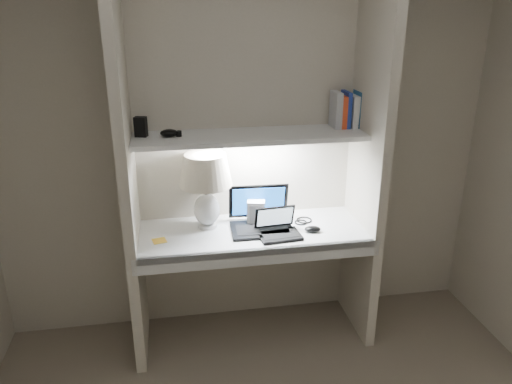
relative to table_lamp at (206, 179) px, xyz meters
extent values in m
cube|color=beige|center=(0.27, 0.18, 0.16)|extent=(3.20, 0.01, 2.50)
cube|color=beige|center=(-0.46, -0.10, 0.16)|extent=(0.06, 0.55, 2.50)
cube|color=beige|center=(1.00, -0.10, 0.16)|extent=(0.06, 0.55, 2.50)
cube|color=white|center=(0.27, -0.10, -0.34)|extent=(1.40, 0.55, 0.04)
cube|color=silver|center=(0.27, -0.36, -0.37)|extent=(1.46, 0.03, 0.10)
cube|color=silver|center=(0.27, 0.00, 0.26)|extent=(1.40, 0.36, 0.03)
cube|color=white|center=(0.27, 0.00, 0.23)|extent=(0.60, 0.04, 0.02)
cylinder|color=white|center=(0.00, 0.00, -0.31)|extent=(0.12, 0.12, 0.02)
ellipsoid|color=white|center=(0.00, 0.00, -0.20)|extent=(0.16, 0.16, 0.21)
cylinder|color=white|center=(0.00, 0.00, -0.08)|extent=(0.03, 0.03, 0.09)
sphere|color=#FFD899|center=(0.00, 0.00, 0.00)|extent=(0.05, 0.05, 0.05)
cube|color=black|center=(0.33, -0.12, -0.32)|extent=(0.39, 0.28, 0.02)
cube|color=black|center=(0.33, -0.12, -0.31)|extent=(0.33, 0.20, 0.00)
cube|color=black|center=(0.34, 0.05, -0.19)|extent=(0.38, 0.08, 0.24)
cube|color=blue|center=(0.34, 0.04, -0.19)|extent=(0.34, 0.06, 0.20)
cube|color=black|center=(0.42, -0.22, -0.32)|extent=(0.27, 0.20, 0.02)
cube|color=black|center=(0.42, -0.22, -0.31)|extent=(0.22, 0.14, 0.00)
cube|color=black|center=(0.41, -0.11, -0.23)|extent=(0.26, 0.07, 0.15)
cube|color=#A9C1CF|center=(0.41, -0.12, -0.23)|extent=(0.22, 0.06, 0.12)
cube|color=silver|center=(0.31, -0.01, -0.25)|extent=(0.13, 0.10, 0.16)
ellipsoid|color=black|center=(0.64, -0.19, -0.31)|extent=(0.11, 0.08, 0.04)
torus|color=black|center=(0.63, -0.02, -0.32)|extent=(0.12, 0.12, 0.01)
cube|color=yellow|center=(-0.30, -0.15, -0.32)|extent=(0.10, 0.10, 0.00)
cube|color=silver|center=(1.01, 0.08, 0.37)|extent=(0.03, 0.15, 0.20)
cube|color=#205383|center=(0.99, 0.08, 0.38)|extent=(0.04, 0.15, 0.23)
cube|color=silver|center=(0.95, 0.08, 0.37)|extent=(0.04, 0.15, 0.20)
cube|color=#233998|center=(0.90, 0.08, 0.38)|extent=(0.02, 0.15, 0.22)
cube|color=#F24A22|center=(0.87, 0.08, 0.37)|extent=(0.03, 0.15, 0.20)
cube|color=#B2B2B7|center=(0.84, 0.08, 0.38)|extent=(0.04, 0.15, 0.22)
cube|color=black|center=(-0.37, 0.05, 0.33)|extent=(0.08, 0.07, 0.12)
ellipsoid|color=black|center=(-0.20, 0.01, 0.29)|extent=(0.11, 0.08, 0.05)
camera|label=1|loc=(-0.19, -2.90, 1.01)|focal=35.00mm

